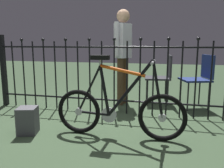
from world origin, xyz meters
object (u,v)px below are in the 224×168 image
at_px(display_crate, 28,120).
at_px(chair_charcoal, 162,74).
at_px(bicycle, 118,110).
at_px(person_visitor, 123,49).
at_px(chair_navy, 200,76).

bearing_deg(display_crate, chair_charcoal, 51.25).
xyz_separation_m(bicycle, person_visitor, (-0.25, 1.46, 0.65)).
height_order(bicycle, display_crate, bicycle).
height_order(bicycle, chair_navy, bicycle).
height_order(chair_charcoal, display_crate, chair_charcoal).
bearing_deg(person_visitor, bicycle, -80.43).
relative_size(bicycle, display_crate, 4.71).
relative_size(chair_navy, person_visitor, 0.54).
bearing_deg(chair_charcoal, display_crate, -128.75).
bearing_deg(chair_charcoal, person_visitor, -161.21).
bearing_deg(bicycle, chair_navy, 55.61).
height_order(bicycle, chair_charcoal, bicycle).
relative_size(chair_charcoal, display_crate, 2.71).
height_order(chair_charcoal, chair_navy, chair_navy).
bearing_deg(person_visitor, chair_charcoal, 18.79).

